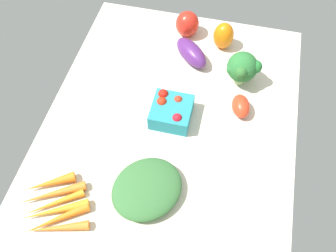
{
  "coord_description": "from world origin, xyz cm",
  "views": [
    {
      "loc": [
        56.87,
        13.33,
        93.97
      ],
      "look_at": [
        0.0,
        0.0,
        4.0
      ],
      "focal_mm": 38.5,
      "sensor_mm": 36.0,
      "label": 1
    }
  ],
  "objects_px": {
    "berry_basket": "(170,111)",
    "carrot_bunch": "(55,205)",
    "bell_pepper_orange": "(224,36)",
    "bell_pepper_red": "(187,24)",
    "leafy_greens_clump": "(147,188)",
    "broccoli_head": "(243,67)",
    "eggplant": "(191,53)",
    "roma_tomato": "(241,106)"
  },
  "relations": [
    {
      "from": "berry_basket",
      "to": "carrot_bunch",
      "type": "relative_size",
      "value": 0.56
    },
    {
      "from": "berry_basket",
      "to": "bell_pepper_orange",
      "type": "xyz_separation_m",
      "value": [
        -0.34,
        0.11,
        0.02
      ]
    },
    {
      "from": "carrot_bunch",
      "to": "leafy_greens_clump",
      "type": "relative_size",
      "value": 1.08
    },
    {
      "from": "carrot_bunch",
      "to": "bell_pepper_orange",
      "type": "relative_size",
      "value": 2.14
    },
    {
      "from": "berry_basket",
      "to": "bell_pepper_red",
      "type": "distance_m",
      "value": 0.37
    },
    {
      "from": "carrot_bunch",
      "to": "roma_tomato",
      "type": "height_order",
      "value": "roma_tomato"
    },
    {
      "from": "eggplant",
      "to": "bell_pepper_orange",
      "type": "bearing_deg",
      "value": 86.79
    },
    {
      "from": "broccoli_head",
      "to": "leafy_greens_clump",
      "type": "height_order",
      "value": "broccoli_head"
    },
    {
      "from": "berry_basket",
      "to": "leafy_greens_clump",
      "type": "height_order",
      "value": "berry_basket"
    },
    {
      "from": "berry_basket",
      "to": "bell_pepper_red",
      "type": "bearing_deg",
      "value": -176.33
    },
    {
      "from": "carrot_bunch",
      "to": "bell_pepper_red",
      "type": "distance_m",
      "value": 0.76
    },
    {
      "from": "broccoli_head",
      "to": "carrot_bunch",
      "type": "height_order",
      "value": "broccoli_head"
    },
    {
      "from": "eggplant",
      "to": "bell_pepper_red",
      "type": "relative_size",
      "value": 1.59
    },
    {
      "from": "eggplant",
      "to": "roma_tomato",
      "type": "height_order",
      "value": "eggplant"
    },
    {
      "from": "leafy_greens_clump",
      "to": "broccoli_head",
      "type": "bearing_deg",
      "value": 156.38
    },
    {
      "from": "eggplant",
      "to": "leafy_greens_clump",
      "type": "relative_size",
      "value": 0.75
    },
    {
      "from": "eggplant",
      "to": "bell_pepper_orange",
      "type": "height_order",
      "value": "bell_pepper_orange"
    },
    {
      "from": "berry_basket",
      "to": "bell_pepper_orange",
      "type": "distance_m",
      "value": 0.36
    },
    {
      "from": "berry_basket",
      "to": "bell_pepper_orange",
      "type": "bearing_deg",
      "value": 161.91
    },
    {
      "from": "bell_pepper_red",
      "to": "roma_tomato",
      "type": "bearing_deg",
      "value": 37.25
    },
    {
      "from": "carrot_bunch",
      "to": "bell_pepper_red",
      "type": "xyz_separation_m",
      "value": [
        -0.73,
        0.21,
        0.03
      ]
    },
    {
      "from": "broccoli_head",
      "to": "bell_pepper_red",
      "type": "xyz_separation_m",
      "value": [
        -0.18,
        -0.21,
        -0.02
      ]
    },
    {
      "from": "roma_tomato",
      "to": "bell_pepper_red",
      "type": "height_order",
      "value": "bell_pepper_red"
    },
    {
      "from": "carrot_bunch",
      "to": "bell_pepper_red",
      "type": "height_order",
      "value": "bell_pepper_red"
    },
    {
      "from": "bell_pepper_orange",
      "to": "berry_basket",
      "type": "bearing_deg",
      "value": -18.09
    },
    {
      "from": "eggplant",
      "to": "leafy_greens_clump",
      "type": "distance_m",
      "value": 0.51
    },
    {
      "from": "eggplant",
      "to": "bell_pepper_orange",
      "type": "xyz_separation_m",
      "value": [
        -0.09,
        0.09,
        0.02
      ]
    },
    {
      "from": "roma_tomato",
      "to": "eggplant",
      "type": "bearing_deg",
      "value": 28.86
    },
    {
      "from": "roma_tomato",
      "to": "broccoli_head",
      "type": "bearing_deg",
      "value": -9.86
    },
    {
      "from": "eggplant",
      "to": "bell_pepper_red",
      "type": "distance_m",
      "value": 0.13
    },
    {
      "from": "eggplant",
      "to": "leafy_greens_clump",
      "type": "height_order",
      "value": "eggplant"
    },
    {
      "from": "carrot_bunch",
      "to": "berry_basket",
      "type": "bearing_deg",
      "value": 146.94
    },
    {
      "from": "broccoli_head",
      "to": "bell_pepper_orange",
      "type": "height_order",
      "value": "broccoli_head"
    },
    {
      "from": "broccoli_head",
      "to": "eggplant",
      "type": "distance_m",
      "value": 0.19
    },
    {
      "from": "broccoli_head",
      "to": "roma_tomato",
      "type": "relative_size",
      "value": 1.48
    },
    {
      "from": "eggplant",
      "to": "broccoli_head",
      "type": "bearing_deg",
      "value": 24.39
    },
    {
      "from": "bell_pepper_orange",
      "to": "roma_tomato",
      "type": "height_order",
      "value": "bell_pepper_orange"
    },
    {
      "from": "leafy_greens_clump",
      "to": "roma_tomato",
      "type": "bearing_deg",
      "value": 147.15
    },
    {
      "from": "eggplant",
      "to": "berry_basket",
      "type": "distance_m",
      "value": 0.25
    },
    {
      "from": "broccoli_head",
      "to": "berry_basket",
      "type": "bearing_deg",
      "value": -45.4
    },
    {
      "from": "eggplant",
      "to": "berry_basket",
      "type": "xyz_separation_m",
      "value": [
        0.25,
        -0.02,
        -0.0
      ]
    },
    {
      "from": "eggplant",
      "to": "roma_tomato",
      "type": "distance_m",
      "value": 0.26
    }
  ]
}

